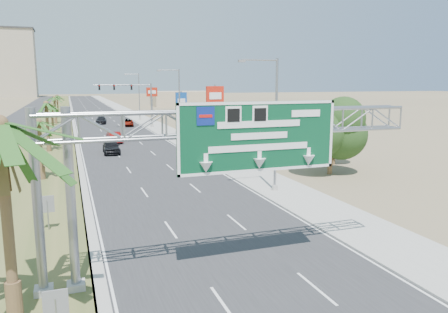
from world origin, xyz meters
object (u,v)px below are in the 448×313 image
car_far (101,120)px  pole_sign_red_far (152,94)px  car_left_lane (111,147)px  car_right_lane (127,123)px  pole_sign_blue (181,103)px  sign_gantry (221,136)px  pole_sign_red_near (215,99)px  car_mid_lane (115,137)px  signal_mast (140,101)px  store_building (239,117)px

car_far → pole_sign_red_far: (10.03, -1.28, 5.04)m
pole_sign_red_far → car_left_lane: bearing=-107.6°
car_right_lane → pole_sign_blue: (6.63, -15.66, 4.24)m
sign_gantry → pole_sign_red_far: 71.89m
pole_sign_red_near → sign_gantry: bearing=-108.0°
car_left_lane → car_mid_lane: size_ratio=1.05×
car_mid_lane → pole_sign_blue: 13.53m
car_mid_lane → signal_mast: bearing=65.1°
car_mid_lane → pole_sign_red_near: bearing=-42.6°
signal_mast → pole_sign_red_near: bearing=-79.2°
car_far → pole_sign_red_far: bearing=-0.5°
pole_sign_red_near → store_building: bearing=61.1°
pole_sign_red_near → pole_sign_blue: bearing=91.9°
car_mid_lane → pole_sign_red_near: pole_sign_red_near is taller
car_right_lane → car_far: car_far is taller
car_right_lane → pole_sign_red_far: (5.82, 5.26, 5.06)m
store_building → pole_sign_blue: pole_sign_blue is taller
car_far → pole_sign_blue: size_ratio=0.70×
car_right_lane → pole_sign_blue: 17.52m
car_mid_lane → car_right_lane: 22.60m
car_mid_lane → store_building: bearing=22.4°
car_mid_lane → car_far: bearing=84.0°
store_building → pole_sign_red_far: size_ratio=2.45×
store_building → pole_sign_red_near: size_ratio=2.26×
sign_gantry → car_left_lane: (-1.55, 34.55, -5.27)m
car_mid_lane → car_right_lane: size_ratio=0.90×
car_far → pole_sign_red_near: 39.55m
signal_mast → car_right_lane: 6.03m
signal_mast → car_far: bearing=120.8°
car_left_lane → car_mid_lane: (1.31, 9.22, -0.06)m
car_far → pole_sign_red_near: pole_sign_red_near is taller
signal_mast → store_building: size_ratio=0.57×
car_left_lane → car_far: 37.94m
store_building → car_right_lane: size_ratio=3.66×
pole_sign_red_near → pole_sign_red_far: bearing=92.1°
pole_sign_red_far → car_mid_lane: bearing=-110.6°
pole_sign_red_near → signal_mast: bearing=100.8°
car_mid_lane → pole_sign_red_far: (10.29, 27.41, 5.01)m
signal_mast → pole_sign_blue: size_ratio=1.50×
signal_mast → store_building: 18.08m
sign_gantry → car_mid_lane: bearing=90.3°
car_far → pole_sign_red_near: size_ratio=0.60×
sign_gantry → car_far: size_ratio=3.48×
car_mid_lane → car_far: 28.69m
car_left_lane → pole_sign_red_near: size_ratio=0.58×
sign_gantry → store_building: (23.06, 56.07, -4.06)m
pole_sign_blue → car_right_lane: bearing=112.9°
store_building → car_far: bearing=144.6°
signal_mast → store_building: (16.83, -5.97, -2.85)m
car_right_lane → pole_sign_red_far: size_ratio=0.67×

